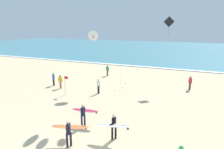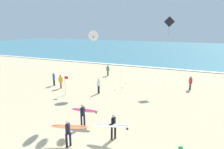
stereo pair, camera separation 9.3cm
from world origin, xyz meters
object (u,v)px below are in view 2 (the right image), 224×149
Objects in this scene: bystander_white_top at (99,86)px; surfer_third at (84,112)px; lifeguard_flag at (65,83)px; kite_delta_ivory_near at (94,36)px; bystander_yellow_top at (61,82)px; kite_diamond_charcoal_far at (168,24)px; beach_ball at (181,148)px; bystander_red_top at (190,83)px; surfer_lead at (113,125)px; bystander_green_top at (108,70)px; bystander_blue_top at (54,79)px; surfer_trailing at (69,129)px.

surfer_third is at bearing -71.35° from bystander_white_top.
kite_delta_ivory_near is at bearing 54.56° from lifeguard_flag.
lifeguard_flag reaches higher than bystander_white_top.
kite_delta_ivory_near is at bearing 14.41° from bystander_yellow_top.
kite_diamond_charcoal_far is at bearing 42.76° from bystander_white_top.
kite_diamond_charcoal_far is 29.06× the size of beach_ball.
beach_ball is at bearing -89.24° from bystander_red_top.
surfer_third is at bearing -106.34° from kite_diamond_charcoal_far.
surfer_third is at bearing -44.09° from lifeguard_flag.
surfer_lead is 1.49× the size of bystander_white_top.
bystander_green_top is (-8.39, 2.03, -6.44)m from kite_diamond_charcoal_far.
bystander_green_top is at bearing 166.41° from kite_diamond_charcoal_far.
kite_delta_ivory_near is 12.02m from bystander_red_top.
bystander_red_top is 0.76× the size of lifeguard_flag.
surfer_third reaches higher than bystander_blue_top.
surfer_third reaches higher than beach_ball.
surfer_trailing reaches higher than beach_ball.
surfer_third is 1.34× the size of bystander_green_top.
bystander_white_top is 11.72m from beach_ball.
kite_delta_ivory_near is at bearing -156.23° from bystander_red_top.
kite_diamond_charcoal_far is at bearing 85.87° from surfer_lead.
bystander_blue_top is 4.16m from lifeguard_flag.
lifeguard_flag is (-11.86, -7.11, 0.45)m from bystander_red_top.
beach_ball is at bearing -24.52° from lifeguard_flag.
lifeguard_flag is (3.41, -2.34, 0.45)m from bystander_blue_top.
surfer_trailing is 16.54m from kite_diamond_charcoal_far.
bystander_red_top is at bearing 73.48° from surfer_lead.
bystander_red_top is at bearing -5.71° from kite_diamond_charcoal_far.
lifeguard_flag is at bearing -149.07° from bystander_red_top.
lifeguard_flag is at bearing -41.82° from bystander_yellow_top.
bystander_white_top is at bearing 106.55° from surfer_trailing.
bystander_green_top is at bearing 108.01° from surfer_third.
surfer_lead is at bearing -106.52° from bystander_red_top.
surfer_lead is 1.00× the size of surfer_trailing.
bystander_green_top is at bearing 72.08° from bystander_yellow_top.
surfer_lead is 11.78m from kite_delta_ivory_near.
bystander_white_top is at bearing 108.65° from surfer_third.
lifeguard_flag reaches higher than surfer_lead.
bystander_blue_top is (-5.36, -0.40, -5.23)m from kite_delta_ivory_near.
bystander_white_top is (2.38, -7.58, 0.00)m from bystander_green_top.
surfer_lead and surfer_trailing have the same top height.
lifeguard_flag is (-5.72, 7.59, 0.22)m from surfer_trailing.
lifeguard_flag is at bearing -125.44° from kite_delta_ivory_near.
surfer_third is at bearing -43.50° from bystander_yellow_top.
lifeguard_flag is at bearing -140.32° from kite_diamond_charcoal_far.
bystander_red_top is 1.00× the size of bystander_white_top.
surfer_trailing is at bearing -52.99° from lifeguard_flag.
bystander_yellow_top is at bearing -178.77° from bystander_white_top.
bystander_green_top is 1.00× the size of bystander_red_top.
beach_ball is at bearing -27.35° from bystander_yellow_top.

